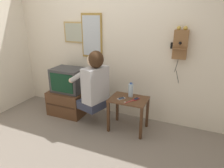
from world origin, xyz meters
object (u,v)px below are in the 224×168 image
at_px(water_bottle, 131,90).
at_px(person, 94,82).
at_px(wall_mirror, 92,36).
at_px(cell_phone_spare, 136,99).
at_px(television, 68,80).
at_px(toothbrush, 128,102).
at_px(wall_phone_antique, 180,44).
at_px(cell_phone_held, 121,98).
at_px(framed_picture, 74,32).

bearing_deg(water_bottle, person, -160.11).
bearing_deg(wall_mirror, cell_phone_spare, -22.92).
bearing_deg(television, water_bottle, -0.85).
relative_size(television, toothbrush, 3.64).
bearing_deg(person, cell_phone_spare, -62.91).
relative_size(wall_phone_antique, cell_phone_spare, 6.17).
distance_m(person, cell_phone_spare, 0.71).
xyz_separation_m(wall_phone_antique, cell_phone_held, (-0.74, -0.44, -0.82)).
height_order(television, toothbrush, television).
bearing_deg(wall_mirror, toothbrush, -32.21).
distance_m(cell_phone_spare, water_bottle, 0.17).
relative_size(wall_mirror, toothbrush, 5.00).
relative_size(person, television, 1.73).
distance_m(cell_phone_spare, toothbrush, 0.17).
bearing_deg(cell_phone_held, toothbrush, 9.35).
distance_m(cell_phone_held, toothbrush, 0.16).
height_order(wall_mirror, cell_phone_spare, wall_mirror).
distance_m(framed_picture, wall_mirror, 0.37).
bearing_deg(toothbrush, person, 29.97).
bearing_deg(toothbrush, wall_mirror, 0.69).
distance_m(framed_picture, cell_phone_spare, 1.67).
bearing_deg(person, framed_picture, 68.35).
bearing_deg(person, water_bottle, -53.43).
distance_m(person, cell_phone_held, 0.50).
distance_m(framed_picture, water_bottle, 1.50).
relative_size(television, wall_mirror, 0.73).
relative_size(cell_phone_held, cell_phone_spare, 0.98).
xyz_separation_m(television, cell_phone_held, (1.09, -0.17, -0.11)).
xyz_separation_m(person, wall_phone_antique, (1.18, 0.49, 0.59)).
relative_size(television, water_bottle, 2.40).
xyz_separation_m(wall_phone_antique, framed_picture, (-1.86, 0.04, 0.10)).
relative_size(television, cell_phone_held, 4.09).
distance_m(framed_picture, toothbrush, 1.65).
bearing_deg(wall_mirror, wall_phone_antique, -1.55).
bearing_deg(framed_picture, wall_phone_antique, -1.35).
relative_size(framed_picture, cell_phone_held, 3.07).
xyz_separation_m(television, water_bottle, (1.19, -0.02, -0.01)).
distance_m(television, cell_phone_held, 1.10).
bearing_deg(cell_phone_spare, framed_picture, -176.41).
height_order(wall_phone_antique, framed_picture, framed_picture).
distance_m(person, wall_mirror, 0.89).
xyz_separation_m(television, framed_picture, (-0.03, 0.32, 0.80)).
relative_size(person, cell_phone_held, 7.09).
xyz_separation_m(wall_mirror, toothbrush, (0.89, -0.56, -0.87)).
xyz_separation_m(wall_phone_antique, water_bottle, (-0.64, -0.29, -0.72)).
height_order(television, framed_picture, framed_picture).
xyz_separation_m(cell_phone_held, toothbrush, (0.14, -0.08, 0.00)).
relative_size(person, water_bottle, 4.15).
bearing_deg(cell_phone_held, person, -135.90).
height_order(person, water_bottle, person).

